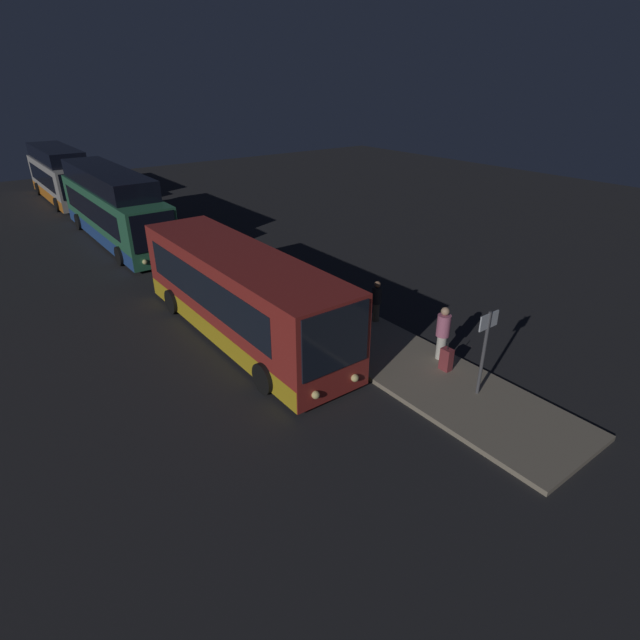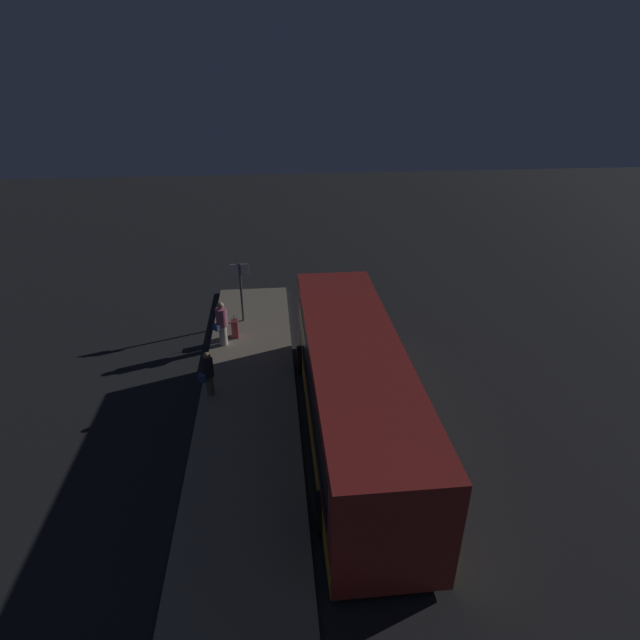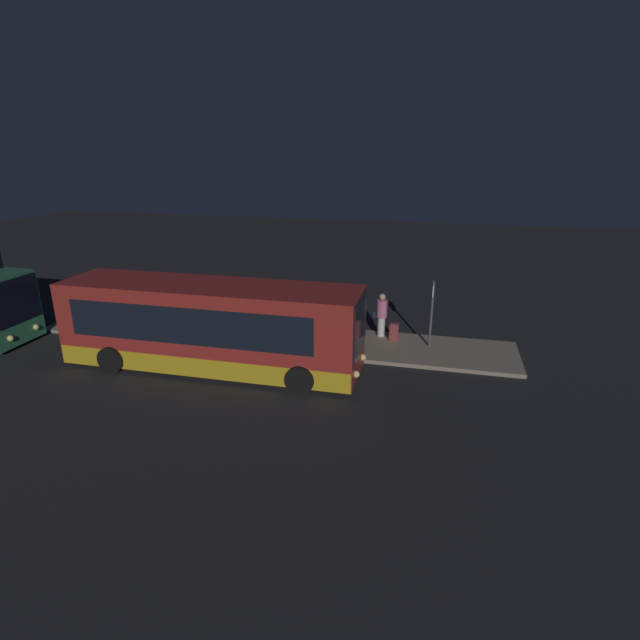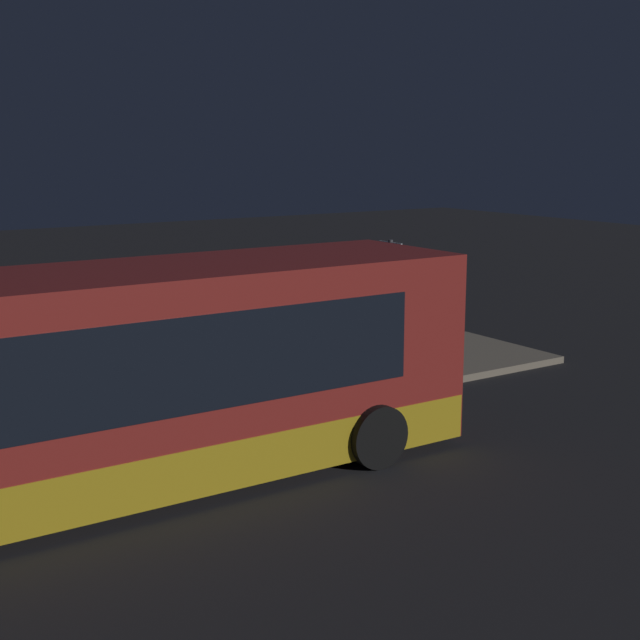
{
  "view_description": "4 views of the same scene",
  "coord_description": "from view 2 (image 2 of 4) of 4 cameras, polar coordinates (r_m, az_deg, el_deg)",
  "views": [
    {
      "loc": [
        13.58,
        -7.52,
        8.58
      ],
      "look_at": [
        2.8,
        0.61,
        1.94
      ],
      "focal_mm": 28.0,
      "sensor_mm": 36.0,
      "label": 1
    },
    {
      "loc": [
        -12.93,
        2.17,
        10.04
      ],
      "look_at": [
        2.8,
        0.61,
        1.94
      ],
      "focal_mm": 28.0,
      "sensor_mm": 36.0,
      "label": 2
    },
    {
      "loc": [
        6.68,
        -15.46,
        7.68
      ],
      "look_at": [
        2.8,
        0.61,
        1.94
      ],
      "focal_mm": 28.0,
      "sensor_mm": 36.0,
      "label": 3
    },
    {
      "loc": [
        -5.23,
        -11.56,
        4.86
      ],
      "look_at": [
        2.8,
        0.61,
        1.94
      ],
      "focal_mm": 50.0,
      "sensor_mm": 36.0,
      "label": 4
    }
  ],
  "objects": [
    {
      "name": "suitcase",
      "position": [
        20.49,
        -9.69,
        -0.97
      ],
      "size": [
        0.36,
        0.26,
        0.98
      ],
      "color": "maroon",
      "rests_on": "platform"
    },
    {
      "name": "sign_post",
      "position": [
        21.21,
        -9.05,
        4.01
      ],
      "size": [
        0.1,
        0.77,
        2.65
      ],
      "color": "#4C4C51",
      "rests_on": "platform"
    },
    {
      "name": "passenger_boarding",
      "position": [
        16.92,
        -12.67,
        -5.85
      ],
      "size": [
        0.61,
        0.59,
        1.61
      ],
      "rotation": [
        0.0,
        0.0,
        0.85
      ],
      "color": "#6B604C",
      "rests_on": "platform"
    },
    {
      "name": "passenger_waiting",
      "position": [
        19.73,
        -11.17,
        -0.26
      ],
      "size": [
        0.69,
        0.68,
        1.84
      ],
      "rotation": [
        0.0,
        0.0,
        0.82
      ],
      "color": "silver",
      "rests_on": "platform"
    },
    {
      "name": "bus_lead",
      "position": [
        14.68,
        3.89,
        -8.21
      ],
      "size": [
        10.94,
        2.9,
        3.14
      ],
      "color": "maroon",
      "rests_on": "ground"
    },
    {
      "name": "ground",
      "position": [
        16.51,
        3.11,
        -10.36
      ],
      "size": [
        80.0,
        80.0,
        0.0
      ],
      "primitive_type": "plane",
      "color": "#232326"
    },
    {
      "name": "platform",
      "position": [
        16.36,
        -8.27,
        -10.73
      ],
      "size": [
        20.0,
        3.22,
        0.15
      ],
      "color": "gray",
      "rests_on": "ground"
    }
  ]
}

